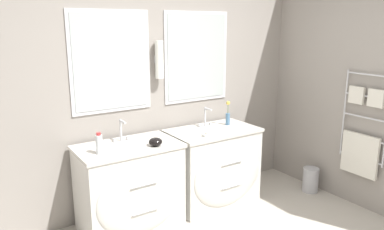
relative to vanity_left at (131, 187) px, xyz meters
name	(u,v)px	position (x,y,z in m)	size (l,w,h in m)	color
wall_back	(160,85)	(0.55, 0.39, 0.88)	(5.07, 0.17, 2.60)	gray
wall_right	(344,85)	(2.31, -0.59, 0.86)	(0.13, 3.60, 2.60)	gray
vanity_left	(131,187)	(0.00, 0.00, 0.00)	(0.97, 0.64, 0.84)	silver
vanity_right	(215,166)	(0.99, 0.00, 0.00)	(0.97, 0.64, 0.84)	silver
faucet_left	(121,131)	(0.00, 0.17, 0.52)	(0.17, 0.13, 0.22)	silver
faucet_right	(206,117)	(0.99, 0.17, 0.52)	(0.17, 0.13, 0.22)	silver
toiletry_bottle	(99,144)	(-0.30, -0.06, 0.50)	(0.06, 0.06, 0.19)	silver
amenity_bowl	(156,142)	(0.21, -0.12, 0.45)	(0.13, 0.13, 0.08)	black
flower_vase	(228,116)	(1.24, 0.10, 0.52)	(0.05, 0.05, 0.27)	teal
soap_dish	(208,134)	(0.80, -0.13, 0.43)	(0.11, 0.07, 0.04)	white
waste_bin	(311,179)	(2.13, -0.39, -0.28)	(0.19, 0.19, 0.29)	#B7B7BC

